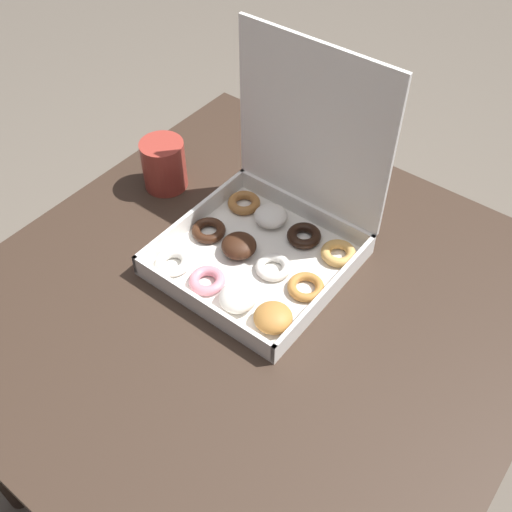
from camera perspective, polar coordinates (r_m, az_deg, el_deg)
name	(u,v)px	position (r m, az deg, el deg)	size (l,w,h in m)	color
ground_plane	(256,468)	(1.70, 0.01, -19.51)	(8.00, 8.00, 0.00)	#6B6054
dining_table	(256,331)	(1.16, 0.02, -7.17)	(0.96, 0.97, 0.73)	#38281E
donut_box	(270,225)	(1.11, 1.38, 2.94)	(0.32, 0.33, 0.38)	silver
coffee_mug	(164,164)	(1.28, -8.77, 8.67)	(0.09, 0.09, 0.11)	#A3382D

